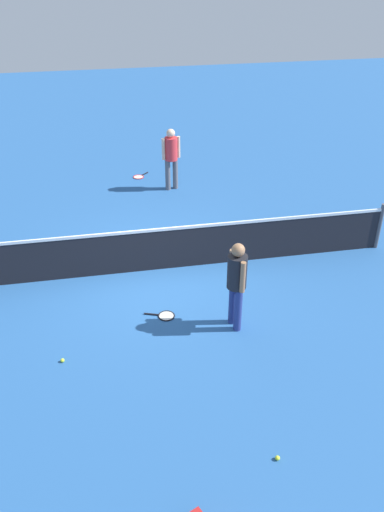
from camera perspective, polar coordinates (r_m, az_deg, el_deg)
name	(u,v)px	position (r m, az deg, el deg)	size (l,w,h in m)	color
ground_plane	(156,269)	(11.17, -3.92, -1.44)	(40.00, 40.00, 0.00)	#265693
court_net	(155,249)	(10.91, -4.02, 0.78)	(10.09, 0.09, 1.07)	#4C4C51
player_near_side	(237,279)	(9.05, 4.85, -2.51)	(0.40, 0.53, 1.70)	navy
player_far_side	(171,154)	(14.44, -2.27, 10.94)	(0.53, 0.40, 1.70)	#595960
tennis_racket_near_player	(165,316)	(9.83, -2.94, -6.45)	(0.61, 0.40, 0.03)	black
tennis_racket_far_player	(139,177)	(15.65, -5.74, 8.53)	(0.54, 0.53, 0.03)	red
tennis_ball_near_player	(62,360)	(9.12, -13.82, -10.89)	(0.07, 0.07, 0.07)	#C6E033
tennis_ball_by_net	(237,284)	(10.67, 4.84, -3.01)	(0.07, 0.07, 0.07)	#C6E033
tennis_ball_baseline	(277,458)	(7.66, 9.22, -20.73)	(0.07, 0.07, 0.07)	#C6E033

